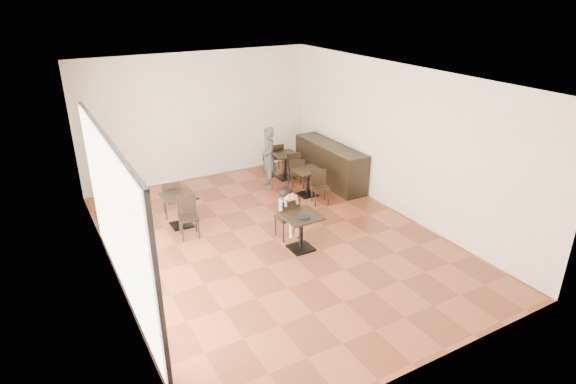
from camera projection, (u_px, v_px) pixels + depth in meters
floor at (275, 240)px, 9.54m from camera, size 6.00×8.00×0.01m
ceiling at (273, 77)px, 8.28m from camera, size 6.00×8.00×0.01m
wall_back at (199, 117)px, 12.11m from camera, size 6.00×0.01×3.20m
wall_front at (431, 264)px, 5.71m from camera, size 6.00×0.01×3.20m
wall_left at (105, 196)px, 7.55m from camera, size 0.01×8.00×3.20m
wall_right at (398, 140)px, 10.27m from camera, size 0.01×8.00×3.20m
storefront_window at (116, 220)px, 7.25m from camera, size 0.04×4.50×2.60m
child_table at (301, 232)px, 9.08m from camera, size 0.68×0.68×0.72m
child_chair at (287, 218)px, 9.49m from camera, size 0.39×0.39×0.86m
child at (287, 212)px, 9.45m from camera, size 0.39×0.54×1.09m
plate at (304, 217)px, 8.85m from camera, size 0.24×0.24×0.01m
pizza_slice at (292, 197)px, 9.14m from camera, size 0.25×0.19×0.06m
adult_patron at (268, 158)px, 11.78m from camera, size 0.45×0.61×1.53m
cafe_table_mid at (308, 182)px, 11.45m from camera, size 0.77×0.77×0.66m
cafe_table_left at (180, 210)px, 9.97m from camera, size 0.77×0.77×0.70m
cafe_table_back at (285, 166)px, 12.48m from camera, size 0.72×0.72×0.67m
chair_mid_a at (296, 173)px, 11.86m from camera, size 0.44×0.44×0.79m
chair_mid_b at (320, 188)px, 10.99m from camera, size 0.44×0.44×0.79m
chair_left_a at (172, 198)px, 10.39m from camera, size 0.44×0.44×0.84m
chair_left_b at (189, 218)px, 9.51m from camera, size 0.44×0.44×0.84m
chair_back_a at (275, 157)px, 12.89m from camera, size 0.41×0.41×0.80m
chair_back_b at (296, 170)px, 12.01m from camera, size 0.41×0.41×0.80m
service_counter at (330, 164)px, 12.14m from camera, size 0.60×2.40×1.00m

